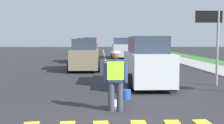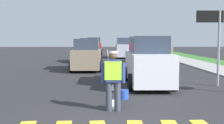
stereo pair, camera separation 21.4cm
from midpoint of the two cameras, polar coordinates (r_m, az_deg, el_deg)
The scene contains 10 objects.
ground_plane at distance 26.59m, azimuth -0.47°, elevation 0.41°, with size 96.00×96.00×0.00m, color #28282B.
lane_center_line at distance 30.78m, azimuth -0.58°, elevation 1.00°, with size 0.14×46.40×0.01m.
road_worker at distance 7.59m, azimuth 1.25°, elevation -3.30°, with size 0.77×0.36×1.67m.
lane_direction_sign at distance 12.44m, azimuth 20.80°, elevation 6.32°, with size 1.16×0.11×3.20m.
car_outgoing_far at distance 29.77m, azimuth 2.69°, elevation 2.81°, with size 1.95×4.06×2.17m.
car_outgoing_ahead at distance 11.97m, azimuth 7.88°, elevation -0.14°, with size 1.88×4.34×2.13m.
car_oncoming_lead at distance 17.84m, azimuth -4.86°, elevation 1.32°, with size 1.97×3.88×2.03m.
car_parked_far at distance 24.08m, azimuth 9.55°, elevation 2.23°, with size 2.06×4.37×2.10m.
car_oncoming_third at distance 35.72m, azimuth -3.55°, elevation 3.18°, with size 2.07×4.35×2.25m.
car_oncoming_second at distance 24.18m, azimuth -4.46°, elevation 2.29°, with size 1.91×4.09×2.10m.
Camera 2 is at (-0.25, -5.52, 1.99)m, focal length 44.02 mm.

